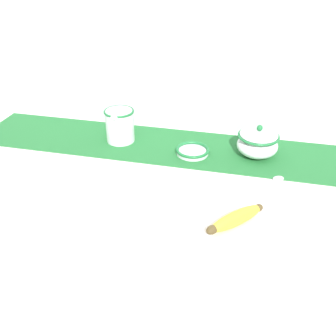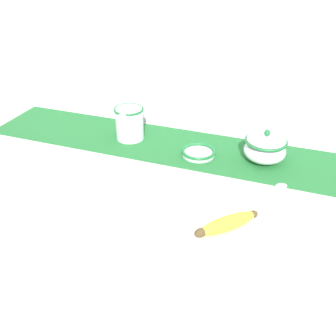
{
  "view_description": "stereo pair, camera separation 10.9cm",
  "coord_description": "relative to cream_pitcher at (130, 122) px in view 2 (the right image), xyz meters",
  "views": [
    {
      "loc": [
        0.22,
        -0.94,
        1.5
      ],
      "look_at": [
        0.01,
        -0.04,
        0.92
      ],
      "focal_mm": 40.0,
      "sensor_mm": 36.0,
      "label": 1
    },
    {
      "loc": [
        0.33,
        -0.91,
        1.5
      ],
      "look_at": [
        0.01,
        -0.04,
        0.92
      ],
      "focal_mm": 40.0,
      "sensor_mm": 36.0,
      "label": 2
    }
  ],
  "objects": [
    {
      "name": "cream_pitcher",
      "position": [
        0.0,
        0.0,
        0.0
      ],
      "size": [
        0.1,
        0.12,
        0.12
      ],
      "color": "white",
      "rests_on": "countertop"
    },
    {
      "name": "small_dish",
      "position": [
        0.27,
        -0.04,
        -0.05
      ],
      "size": [
        0.11,
        0.11,
        0.02
      ],
      "color": "white",
      "rests_on": "countertop"
    },
    {
      "name": "countertop",
      "position": [
        0.21,
        -0.18,
        -0.5
      ],
      "size": [
        1.58,
        0.65,
        0.87
      ],
      "primitive_type": "cube",
      "color": "silver",
      "rests_on": "ground_plane"
    },
    {
      "name": "back_wall",
      "position": [
        0.21,
        0.16,
        0.26
      ],
      "size": [
        2.38,
        0.04,
        2.4
      ],
      "primitive_type": "cube",
      "color": "silver",
      "rests_on": "ground_plane"
    },
    {
      "name": "sugar_bowl",
      "position": [
        0.48,
        -0.0,
        -0.01
      ],
      "size": [
        0.14,
        0.14,
        0.11
      ],
      "color": "white",
      "rests_on": "countertop"
    },
    {
      "name": "banana",
      "position": [
        0.43,
        -0.37,
        -0.05
      ],
      "size": [
        0.15,
        0.15,
        0.04
      ],
      "rotation": [
        0.0,
        0.0,
        0.81
      ],
      "color": "yellow",
      "rests_on": "countertop"
    },
    {
      "name": "table_runner",
      "position": [
        0.21,
        -0.0,
        -0.06
      ],
      "size": [
        1.45,
        0.27,
        0.0
      ],
      "primitive_type": "cube",
      "color": "#236B33",
      "rests_on": "countertop"
    },
    {
      "name": "spoon",
      "position": [
        0.54,
        -0.14,
        -0.06
      ],
      "size": [
        0.15,
        0.1,
        0.01
      ],
      "rotation": [
        0.0,
        0.0,
        0.56
      ],
      "color": "silver",
      "rests_on": "countertop"
    }
  ]
}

